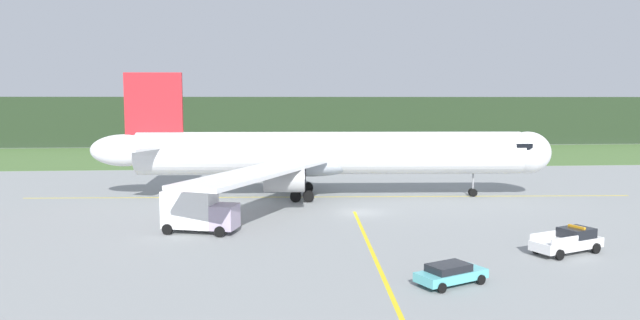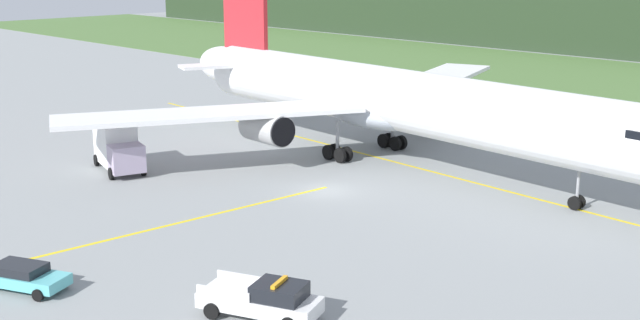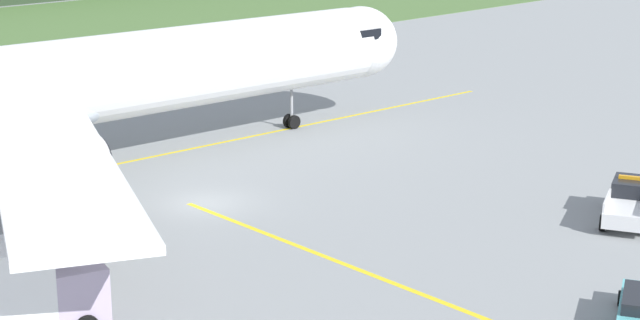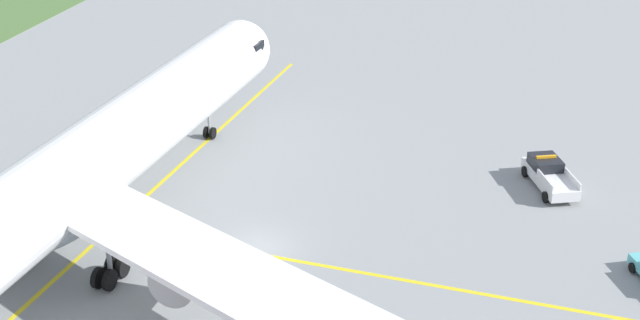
% 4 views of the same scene
% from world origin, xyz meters
% --- Properties ---
extents(ground, '(320.00, 320.00, 0.00)m').
position_xyz_m(ground, '(0.00, 0.00, 0.00)').
color(ground, gray).
extents(taxiway_centerline_main, '(69.19, 4.42, 0.01)m').
position_xyz_m(taxiway_centerline_main, '(-2.14, 9.55, 0.00)').
color(taxiway_centerline_main, yellow).
rests_on(taxiway_centerline_main, ground).
extents(taxiway_centerline_spur, '(2.09, 30.16, 0.01)m').
position_xyz_m(taxiway_centerline_spur, '(-1.53, -14.51, 0.00)').
color(taxiway_centerline_spur, yellow).
rests_on(taxiway_centerline_spur, ground).
extents(airliner, '(52.37, 47.89, 14.07)m').
position_xyz_m(airliner, '(-2.87, 9.60, 4.92)').
color(airliner, white).
rests_on(airliner, ground).
extents(ops_pickup_truck, '(5.92, 4.00, 1.94)m').
position_xyz_m(ops_pickup_truck, '(12.57, -16.44, 0.90)').
color(ops_pickup_truck, silver).
rests_on(ops_pickup_truck, ground).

